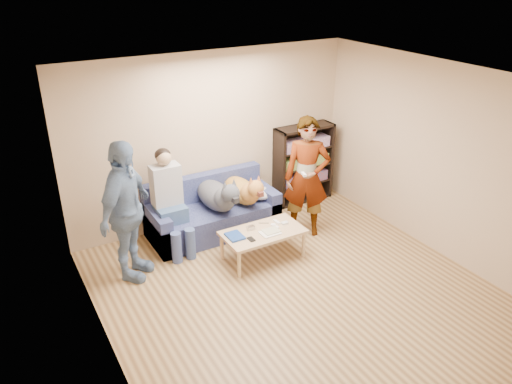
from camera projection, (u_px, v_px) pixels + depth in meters
ground at (305, 299)px, 6.03m from camera, size 5.00×5.00×0.00m
ceiling at (316, 86)px, 4.93m from camera, size 5.00×5.00×0.00m
wall_back at (213, 139)px, 7.44m from camera, size 4.50×0.00×4.50m
wall_left at (105, 259)px, 4.47m from camera, size 0.00×5.00×5.00m
wall_right at (451, 165)px, 6.50m from camera, size 0.00×5.00×5.00m
blanket at (262, 193)px, 7.59m from camera, size 0.45×0.38×0.16m
person_standing_right at (307, 177)px, 7.16m from camera, size 0.78×0.72×1.78m
person_standing_left at (126, 212)px, 6.11m from camera, size 1.07×1.09×1.84m
held_controller at (304, 174)px, 6.84m from camera, size 0.07×0.13×0.03m
notebook_blue at (235, 236)px, 6.55m from camera, size 0.20×0.26×0.03m
papers at (270, 233)px, 6.64m from camera, size 0.26×0.20×0.02m
magazine at (271, 231)px, 6.66m from camera, size 0.22×0.17×0.01m
camera_silver at (251, 228)px, 6.73m from camera, size 0.11×0.06×0.05m
controller_a at (277, 222)px, 6.90m from camera, size 0.04×0.13×0.03m
controller_b at (285, 223)px, 6.87m from camera, size 0.09×0.06×0.03m
headphone_cup_a at (276, 227)px, 6.77m from camera, size 0.07×0.07×0.02m
headphone_cup_b at (273, 225)px, 6.83m from camera, size 0.07×0.07×0.02m
pen_orange at (268, 236)px, 6.56m from camera, size 0.13×0.06×0.01m
pen_black at (264, 223)px, 6.89m from camera, size 0.13×0.08×0.01m
wallet at (251, 239)px, 6.49m from camera, size 0.07×0.12×0.02m
sofa at (212, 214)px, 7.45m from camera, size 1.90×0.85×0.82m
person_seated at (169, 197)px, 6.83m from camera, size 0.40×0.73×1.47m
dog_gray at (218, 196)px, 7.18m from camera, size 0.42×1.26×0.62m
dog_tan at (244, 190)px, 7.39m from camera, size 0.39×1.15×0.56m
coffee_table at (263, 234)px, 6.72m from camera, size 1.10×0.60×0.42m
bookshelf at (303, 162)px, 8.27m from camera, size 1.00×0.34×1.30m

